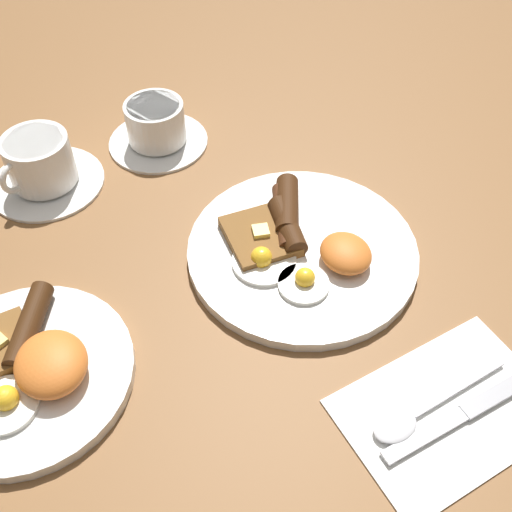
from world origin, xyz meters
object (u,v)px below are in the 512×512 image
teacup_near (156,127)px  spoon (409,418)px  breakfast_plate_near (300,247)px  knife (465,413)px  breakfast_plate_far (29,369)px  teacup_far (41,166)px

teacup_near → spoon: (-0.54, -0.06, -0.02)m
breakfast_plate_near → knife: breakfast_plate_near is taller
breakfast_plate_near → spoon: breakfast_plate_near is taller
teacup_near → spoon: 0.55m
breakfast_plate_far → teacup_near: (0.31, -0.27, 0.01)m
teacup_far → spoon: bearing=-156.5°
teacup_near → breakfast_plate_near: bearing=-165.9°
breakfast_plate_near → teacup_near: teacup_near is taller
breakfast_plate_near → knife: bearing=-172.4°
teacup_far → knife: bearing=-152.7°
breakfast_plate_far → spoon: (-0.23, -0.33, -0.01)m
breakfast_plate_near → teacup_near: (0.29, 0.07, 0.02)m
knife → spoon: size_ratio=1.05×
breakfast_plate_far → spoon: size_ratio=1.33×
breakfast_plate_near → teacup_far: bearing=41.6°
spoon → knife: bearing=155.6°
teacup_near → spoon: size_ratio=0.86×
breakfast_plate_far → teacup_near: 0.41m
knife → teacup_far: bearing=-63.3°
knife → breakfast_plate_near: bearing=-83.1°
teacup_far → knife: size_ratio=0.88×
breakfast_plate_far → teacup_near: teacup_near is taller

